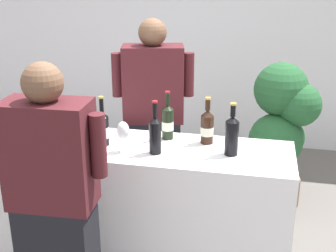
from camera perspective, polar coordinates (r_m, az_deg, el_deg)
name	(u,v)px	position (r m, az deg, el deg)	size (l,w,h in m)	color
wall_back	(199,24)	(5.23, 3.97, 12.84)	(8.00, 0.10, 2.80)	white
counter	(140,210)	(3.07, -3.56, -10.75)	(1.96, 0.57, 0.95)	white
wine_bottle_0	(232,135)	(2.71, 8.17, -1.09)	(0.08, 0.08, 0.33)	black
wine_bottle_1	(168,122)	(2.94, -0.04, 0.57)	(0.08, 0.08, 0.33)	black
wine_bottle_2	(19,126)	(3.04, -18.49, -0.05)	(0.08, 0.08, 0.31)	black
wine_bottle_3	(155,134)	(2.70, -1.66, -0.99)	(0.07, 0.07, 0.34)	black
wine_bottle_4	(207,127)	(2.87, 5.03, -0.07)	(0.08, 0.08, 0.31)	black
wine_bottle_5	(103,129)	(2.87, -8.37, -0.33)	(0.08, 0.08, 0.32)	black
wine_glass	(123,132)	(2.74, -5.77, -0.78)	(0.08, 0.08, 0.20)	silver
ice_bucket	(69,123)	(3.01, -12.50, 0.42)	(0.23, 0.23, 0.22)	silver
person_server	(154,133)	(3.42, -1.85, -0.90)	(0.59, 0.33, 1.69)	black
person_guest	(56,217)	(2.47, -14.19, -11.22)	(0.60, 0.26, 1.61)	black
potted_shrub	(283,123)	(3.94, 14.46, 0.33)	(0.59, 0.57, 1.28)	brown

